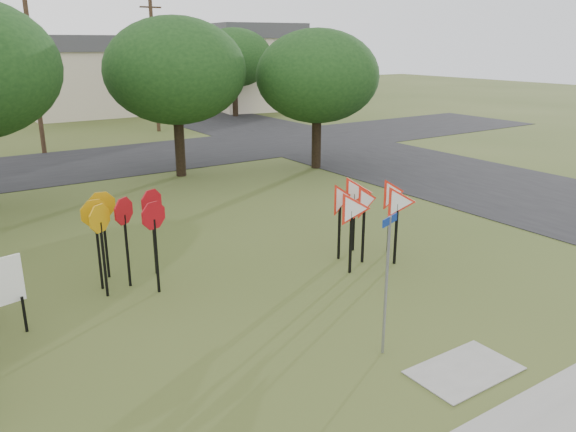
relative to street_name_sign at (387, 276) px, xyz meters
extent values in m
plane|color=#38481B|center=(0.81, 1.10, -1.59)|extent=(140.00, 140.00, 0.00)
cube|color=gray|center=(0.81, -3.10, -1.58)|extent=(30.00, 1.60, 0.02)
cube|color=black|center=(12.81, 11.10, -1.58)|extent=(8.00, 50.00, 0.02)
cube|color=black|center=(0.81, 21.10, -1.58)|extent=(60.00, 8.00, 0.02)
cube|color=gray|center=(0.81, -1.30, -1.58)|extent=(2.00, 1.20, 0.02)
cylinder|color=gray|center=(0.00, 0.00, -0.22)|extent=(0.06, 0.06, 2.75)
cube|color=navy|center=(0.00, 0.00, 1.09)|extent=(0.54, 0.23, 0.15)
cube|color=black|center=(-3.02, 5.74, -0.68)|extent=(0.05, 0.05, 1.82)
cube|color=black|center=(-2.20, 6.10, -0.68)|extent=(0.05, 0.05, 1.82)
cube|color=black|center=(-2.56, 5.01, -0.68)|extent=(0.05, 0.05, 1.82)
cube|color=black|center=(-3.65, 5.46, -0.68)|extent=(0.05, 0.05, 1.82)
cube|color=black|center=(-3.29, 6.56, -0.68)|extent=(0.05, 0.05, 1.82)
cube|color=black|center=(-3.63, 5.95, -0.68)|extent=(0.05, 0.05, 1.82)
cube|color=black|center=(1.99, 3.38, -0.75)|extent=(0.06, 0.06, 1.68)
cube|color=black|center=(2.73, 3.76, -0.75)|extent=(0.06, 0.06, 1.68)
cube|color=black|center=(3.39, 3.20, -0.75)|extent=(0.06, 0.06, 1.68)
cube|color=black|center=(2.36, 4.32, -0.75)|extent=(0.06, 0.06, 1.68)
cube|color=black|center=(3.11, 4.60, -0.75)|extent=(0.06, 0.06, 1.68)
cube|color=black|center=(3.85, 3.94, -0.75)|extent=(0.06, 0.06, 1.68)
cube|color=black|center=(-5.55, 4.69, -1.20)|extent=(0.06, 0.06, 0.78)
cylinder|color=#44301F|center=(-1.19, 25.10, 2.91)|extent=(0.24, 0.24, 9.00)
cylinder|color=#44301F|center=(6.81, 29.10, 2.66)|extent=(0.24, 0.24, 8.50)
cube|color=#44301F|center=(6.81, 29.10, 6.21)|extent=(1.40, 0.10, 0.10)
cube|color=beige|center=(4.81, 41.10, 0.91)|extent=(8.00, 8.00, 5.00)
cube|color=#45454A|center=(4.81, 41.10, 4.01)|extent=(8.40, 8.40, 1.20)
cube|color=beige|center=(18.81, 37.10, 1.41)|extent=(7.91, 7.91, 6.00)
cube|color=#45454A|center=(18.81, 37.10, 5.01)|extent=(8.30, 8.30, 1.20)
cylinder|color=black|center=(2.81, 16.10, -0.37)|extent=(0.44, 0.44, 2.45)
ellipsoid|color=#153314|center=(2.81, 16.10, 2.96)|extent=(6.00, 6.00, 4.50)
cylinder|color=black|center=(8.81, 14.10, -0.46)|extent=(0.44, 0.44, 2.27)
ellipsoid|color=#153314|center=(8.81, 14.10, 2.64)|extent=(5.60, 5.60, 4.20)
cylinder|color=black|center=(14.81, 33.10, -0.37)|extent=(0.44, 0.44, 2.45)
ellipsoid|color=#153314|center=(14.81, 33.10, 2.96)|extent=(6.00, 6.00, 4.50)
camera|label=1|loc=(-6.80, -6.92, 4.13)|focal=35.00mm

